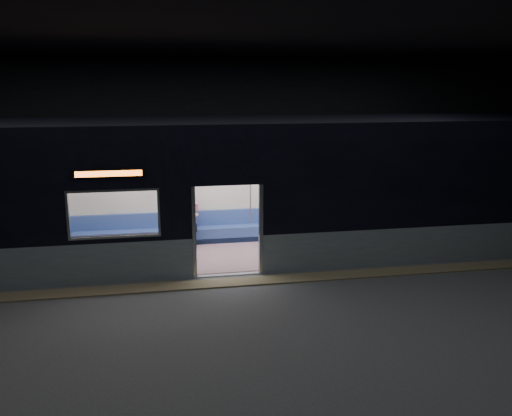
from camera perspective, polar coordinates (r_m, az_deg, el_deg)
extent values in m
cube|color=#47494C|center=(11.25, -2.20, -8.92)|extent=(24.00, 14.00, 0.01)
cube|color=black|center=(10.46, -2.45, 17.31)|extent=(24.00, 14.00, 0.04)
cube|color=black|center=(17.45, -5.63, 7.41)|extent=(24.00, 0.04, 5.00)
cube|color=black|center=(4.03, 12.33, -12.26)|extent=(24.00, 0.04, 5.00)
cube|color=#8C7F59|center=(11.75, -2.60, -7.84)|extent=(22.80, 0.50, 0.03)
cube|color=#8CA0A7|center=(13.55, 17.86, -3.66)|extent=(8.30, 0.12, 0.90)
cube|color=black|center=(13.20, 18.35, 3.01)|extent=(8.30, 0.12, 2.30)
cube|color=black|center=(11.59, -3.08, 5.22)|extent=(1.40, 0.12, 1.15)
cube|color=#B7BABC|center=(11.84, -6.54, -2.59)|extent=(0.08, 0.14, 2.05)
cube|color=#B7BABC|center=(12.03, 0.51, -2.26)|extent=(0.08, 0.14, 2.05)
cube|color=black|center=(11.49, -15.24, 3.53)|extent=(1.50, 0.04, 0.18)
cube|color=orange|center=(11.48, -15.24, 3.52)|extent=(1.34, 0.03, 0.12)
cube|color=#BDB7AC|center=(14.58, -4.51, 2.74)|extent=(18.00, 0.12, 3.20)
cube|color=black|center=(12.94, -3.95, 8.92)|extent=(18.00, 3.00, 0.15)
cube|color=gray|center=(13.57, -3.74, -4.92)|extent=(17.76, 2.76, 0.04)
cube|color=#BDB7AC|center=(13.04, -3.89, 4.87)|extent=(17.76, 2.76, 0.10)
cube|color=#324790|center=(14.57, -4.28, -2.73)|extent=(11.00, 0.48, 0.41)
cube|color=#324790|center=(14.65, -4.39, -1.01)|extent=(11.00, 0.10, 0.40)
cube|color=#76565A|center=(12.52, -18.40, -6.06)|extent=(4.40, 0.48, 0.41)
cube|color=#76565A|center=(13.27, 11.16, -4.54)|extent=(4.40, 0.48, 0.41)
cylinder|color=silver|center=(12.09, -7.66, -1.58)|extent=(0.04, 0.04, 2.26)
cylinder|color=silver|center=(14.29, -8.13, 0.68)|extent=(0.04, 0.04, 2.26)
cylinder|color=silver|center=(12.32, 1.20, -1.19)|extent=(0.04, 0.04, 2.26)
cylinder|color=silver|center=(14.49, -0.61, 0.98)|extent=(0.04, 0.04, 2.26)
cylinder|color=silver|center=(14.16, -4.38, 3.88)|extent=(11.00, 0.03, 0.03)
cube|color=black|center=(14.21, -7.55, -2.02)|extent=(0.18, 0.49, 0.17)
cube|color=black|center=(14.22, -6.67, -1.98)|extent=(0.18, 0.49, 0.17)
cylinder|color=black|center=(14.07, -7.46, -3.34)|extent=(0.11, 0.11, 0.43)
cylinder|color=black|center=(14.08, -6.57, -3.30)|extent=(0.11, 0.11, 0.43)
cube|color=pink|center=(14.41, -7.16, -1.71)|extent=(0.42, 0.23, 0.21)
cylinder|color=pink|center=(14.35, -7.21, -0.27)|extent=(0.47, 0.47, 0.54)
sphere|color=tan|center=(14.24, -7.25, 1.22)|extent=(0.22, 0.22, 0.22)
sphere|color=black|center=(14.28, -7.26, 1.41)|extent=(0.23, 0.23, 0.23)
cube|color=black|center=(14.10, -7.09, -1.46)|extent=(0.37, 0.35, 0.15)
cube|color=white|center=(14.91, 4.04, 2.35)|extent=(0.89, 0.03, 0.58)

